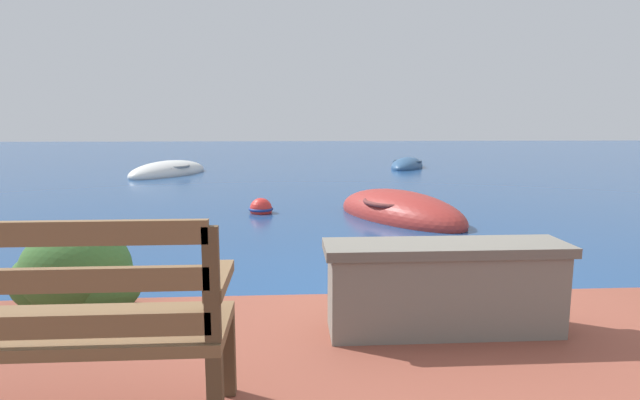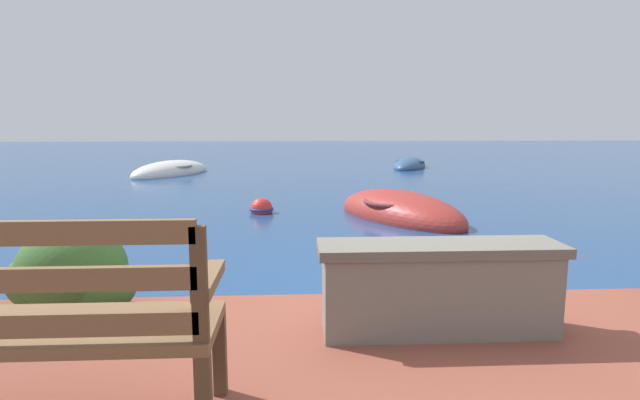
# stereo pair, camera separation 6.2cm
# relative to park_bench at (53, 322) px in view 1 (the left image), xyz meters

# --- Properties ---
(ground_plane) EXTENTS (80.00, 80.00, 0.00)m
(ground_plane) POSITION_rel_park_bench_xyz_m (1.79, 1.63, -0.70)
(ground_plane) COLOR navy
(park_bench) EXTENTS (1.39, 0.48, 0.93)m
(park_bench) POSITION_rel_park_bench_xyz_m (0.00, 0.00, 0.00)
(park_bench) COLOR brown
(park_bench) RESTS_ON patio_terrace
(stone_wall) EXTENTS (1.47, 0.39, 0.56)m
(stone_wall) POSITION_rel_park_bench_xyz_m (1.89, 0.91, -0.20)
(stone_wall) COLOR slate
(stone_wall) RESTS_ON patio_terrace
(hedge_clump_far_left) EXTENTS (0.89, 0.64, 0.61)m
(hedge_clump_far_left) POSITION_rel_park_bench_xyz_m (-0.49, 1.37, -0.22)
(hedge_clump_far_left) COLOR #38662D
(hedge_clump_far_left) RESTS_ON patio_terrace
(hedge_clump_left) EXTENTS (0.71, 0.51, 0.48)m
(hedge_clump_left) POSITION_rel_park_bench_xyz_m (1.77, 1.33, -0.27)
(hedge_clump_left) COLOR #426B33
(hedge_clump_left) RESTS_ON patio_terrace
(rowboat_nearest) EXTENTS (2.28, 2.92, 0.77)m
(rowboat_nearest) POSITION_rel_park_bench_xyz_m (2.70, 5.80, -0.64)
(rowboat_nearest) COLOR #9E2D28
(rowboat_nearest) RESTS_ON ground_plane
(rowboat_mid) EXTENTS (2.41, 3.44, 0.72)m
(rowboat_mid) POSITION_rel_park_bench_xyz_m (-2.63, 13.04, -0.64)
(rowboat_mid) COLOR silver
(rowboat_mid) RESTS_ON ground_plane
(rowboat_far) EXTENTS (1.93, 2.71, 0.62)m
(rowboat_far) POSITION_rel_park_bench_xyz_m (4.98, 14.88, -0.65)
(rowboat_far) COLOR #2D517A
(rowboat_far) RESTS_ON ground_plane
(mooring_buoy) EXTENTS (0.42, 0.42, 0.38)m
(mooring_buoy) POSITION_rel_park_bench_xyz_m (0.47, 6.37, -0.64)
(mooring_buoy) COLOR red
(mooring_buoy) RESTS_ON ground_plane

